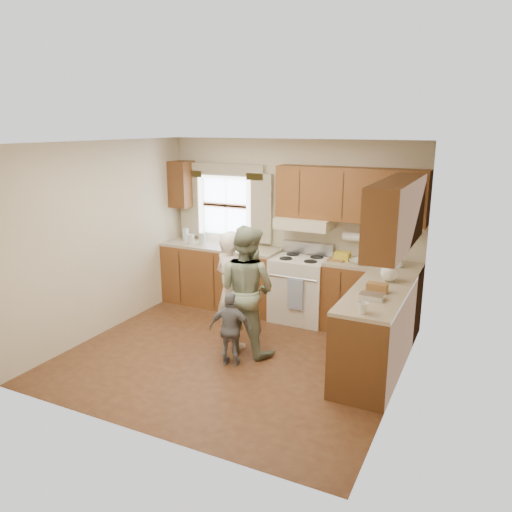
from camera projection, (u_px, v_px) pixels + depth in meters
The scene contains 6 objects.
room at pixel (233, 255), 5.69m from camera, with size 3.80×3.80×3.80m.
kitchen_fixtures at pixel (314, 272), 6.47m from camera, with size 3.80×2.25×2.15m.
stove at pixel (301, 288), 7.01m from camera, with size 0.76×0.67×1.07m.
woman_left at pixel (232, 289), 6.10m from camera, with size 0.53×0.35×1.47m, color white.
woman_right at pixel (246, 290), 5.93m from camera, with size 0.76×0.59×1.57m, color #2A452B.
child at pixel (231, 329), 5.66m from camera, with size 0.51×0.21×0.87m, color slate.
Camera 1 is at (2.64, -4.84, 2.69)m, focal length 35.00 mm.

